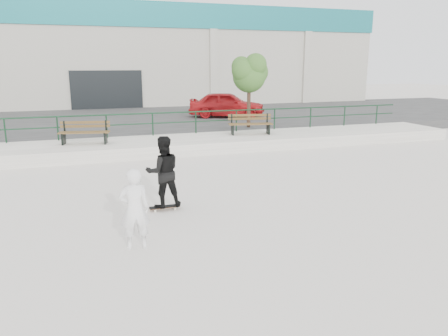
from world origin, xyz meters
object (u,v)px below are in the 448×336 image
object	(u,v)px
bench_left	(85,133)
standing_skater	(163,172)
bench_right	(250,124)
seated_skater	(135,209)
tree	(250,72)
red_car	(227,104)
skateboard	(164,207)

from	to	relation	value
bench_left	standing_skater	size ratio (longest dim) A/B	1.13
bench_right	seated_skater	size ratio (longest dim) A/B	1.24
standing_skater	seated_skater	distance (m)	2.42
tree	seated_skater	world-z (taller)	tree
bench_left	red_car	size ratio (longest dim) A/B	0.46
skateboard	standing_skater	distance (m)	0.93
bench_right	skateboard	xyz separation A→B (m)	(-5.56, -7.88, -0.88)
bench_right	standing_skater	world-z (taller)	standing_skater
standing_skater	seated_skater	size ratio (longest dim) A/B	1.09
tree	red_car	size ratio (longest dim) A/B	0.81
bench_right	tree	world-z (taller)	tree
tree	standing_skater	bearing A→B (deg)	-122.41
red_car	skateboard	distance (m)	15.92
bench_right	red_car	size ratio (longest dim) A/B	0.46
bench_right	tree	xyz separation A→B (m)	(0.80, 2.13, 2.29)
skateboard	bench_left	bearing A→B (deg)	100.68
red_car	standing_skater	xyz separation A→B (m)	(-6.68, -14.40, -0.26)
tree	seated_skater	size ratio (longest dim) A/B	2.19
tree	standing_skater	world-z (taller)	tree
red_car	skateboard	xyz separation A→B (m)	(-6.68, -14.40, -1.19)
red_car	tree	bearing A→B (deg)	-161.24
skateboard	standing_skater	world-z (taller)	standing_skater
bench_right	skateboard	world-z (taller)	bench_right
skateboard	seated_skater	size ratio (longest dim) A/B	0.47
bench_left	skateboard	xyz separation A→B (m)	(1.69, -7.74, -0.88)
bench_left	tree	size ratio (longest dim) A/B	0.56
bench_left	tree	distance (m)	8.67
bench_left	standing_skater	world-z (taller)	standing_skater
skateboard	red_car	bearing A→B (deg)	63.45
bench_left	red_car	distance (m)	10.71
bench_right	seated_skater	world-z (taller)	seated_skater
standing_skater	seated_skater	bearing A→B (deg)	65.11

